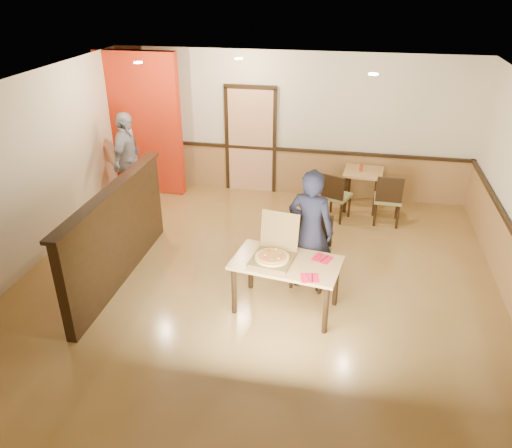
% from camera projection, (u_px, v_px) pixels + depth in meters
% --- Properties ---
extents(floor, '(7.00, 7.00, 0.00)m').
position_uv_depth(floor, '(257.00, 284.00, 7.30)').
color(floor, '#A57D40').
rests_on(floor, ground).
extents(ceiling, '(7.00, 7.00, 0.00)m').
position_uv_depth(ceiling, '(257.00, 91.00, 6.03)').
color(ceiling, black).
rests_on(ceiling, wall_back).
extents(wall_back, '(7.00, 0.00, 7.00)m').
position_uv_depth(wall_back, '(291.00, 125.00, 9.72)').
color(wall_back, beige).
rests_on(wall_back, floor).
extents(wall_left, '(0.00, 7.00, 7.00)m').
position_uv_depth(wall_left, '(22.00, 178.00, 7.26)').
color(wall_left, beige).
rests_on(wall_left, floor).
extents(wainscot_back, '(7.00, 0.04, 0.90)m').
position_uv_depth(wainscot_back, '(290.00, 172.00, 10.13)').
color(wainscot_back, olive).
rests_on(wainscot_back, floor).
extents(chair_rail_back, '(7.00, 0.06, 0.06)m').
position_uv_depth(chair_rail_back, '(290.00, 150.00, 9.90)').
color(chair_rail_back, black).
rests_on(chair_rail_back, wall_back).
extents(back_door, '(0.90, 0.06, 2.10)m').
position_uv_depth(back_door, '(251.00, 141.00, 9.98)').
color(back_door, tan).
rests_on(back_door, wall_back).
extents(booth_partition, '(0.20, 3.10, 1.44)m').
position_uv_depth(booth_partition, '(117.00, 234.00, 7.13)').
color(booth_partition, black).
rests_on(booth_partition, floor).
extents(red_accent_panel, '(1.60, 0.20, 2.78)m').
position_uv_depth(red_accent_panel, '(141.00, 124.00, 9.78)').
color(red_accent_panel, '#B5250C').
rests_on(red_accent_panel, floor).
extents(spot_a, '(0.14, 0.14, 0.02)m').
position_uv_depth(spot_a, '(138.00, 62.00, 8.00)').
color(spot_a, beige).
rests_on(spot_a, ceiling).
extents(spot_b, '(0.14, 0.14, 0.02)m').
position_uv_depth(spot_b, '(239.00, 58.00, 8.36)').
color(spot_b, beige).
rests_on(spot_b, ceiling).
extents(spot_c, '(0.14, 0.14, 0.02)m').
position_uv_depth(spot_c, '(373.00, 74.00, 7.11)').
color(spot_c, beige).
rests_on(spot_c, ceiling).
extents(main_table, '(1.49, 0.99, 0.74)m').
position_uv_depth(main_table, '(286.00, 269.00, 6.50)').
color(main_table, tan).
rests_on(main_table, floor).
extents(diner_chair, '(0.59, 0.59, 1.03)m').
position_uv_depth(diner_chair, '(312.00, 247.00, 7.14)').
color(diner_chair, olive).
rests_on(diner_chair, floor).
extents(side_chair_left, '(0.59, 0.59, 0.90)m').
position_uv_depth(side_chair_left, '(335.00, 195.00, 8.97)').
color(side_chair_left, olive).
rests_on(side_chair_left, floor).
extents(side_chair_right, '(0.48, 0.48, 0.95)m').
position_uv_depth(side_chair_right, '(388.00, 198.00, 8.80)').
color(side_chair_right, olive).
rests_on(side_chair_right, floor).
extents(side_table, '(0.77, 0.77, 0.76)m').
position_uv_depth(side_table, '(363.00, 180.00, 9.39)').
color(side_table, tan).
rests_on(side_table, floor).
extents(diner, '(0.74, 0.57, 1.80)m').
position_uv_depth(diner, '(310.00, 231.00, 6.86)').
color(diner, black).
rests_on(diner, floor).
extents(passerby, '(0.50, 1.09, 1.82)m').
position_uv_depth(passerby, '(128.00, 160.00, 9.37)').
color(passerby, '#9A9AA2').
rests_on(passerby, floor).
extents(pizza_box, '(0.61, 0.69, 0.55)m').
position_uv_depth(pizza_box, '(274.00, 254.00, 6.48)').
color(pizza_box, brown).
rests_on(pizza_box, main_table).
extents(pizza, '(0.47, 0.47, 0.03)m').
position_uv_depth(pizza, '(272.00, 257.00, 6.44)').
color(pizza, '#EFC057').
rests_on(pizza, pizza_box).
extents(napkin_near, '(0.26, 0.26, 0.01)m').
position_uv_depth(napkin_near, '(310.00, 278.00, 6.10)').
color(napkin_near, red).
rests_on(napkin_near, main_table).
extents(napkin_far, '(0.30, 0.30, 0.01)m').
position_uv_depth(napkin_far, '(322.00, 259.00, 6.50)').
color(napkin_far, red).
rests_on(napkin_far, main_table).
extents(condiment, '(0.06, 0.06, 0.15)m').
position_uv_depth(condiment, '(361.00, 167.00, 9.27)').
color(condiment, maroon).
rests_on(condiment, side_table).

